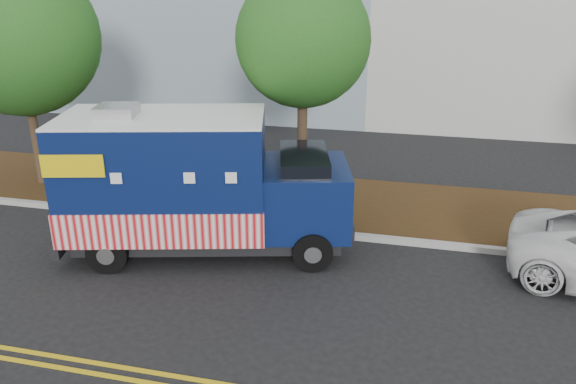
# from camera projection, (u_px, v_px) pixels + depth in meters

# --- Properties ---
(ground) EXTENTS (120.00, 120.00, 0.00)m
(ground) POSITION_uv_depth(u_px,v_px,m) (226.00, 251.00, 13.36)
(ground) COLOR black
(ground) RESTS_ON ground
(curb) EXTENTS (120.00, 0.18, 0.15)m
(curb) POSITION_uv_depth(u_px,v_px,m) (244.00, 225.00, 14.61)
(curb) COLOR #9E9E99
(curb) RESTS_ON ground
(mulch_strip) EXTENTS (120.00, 4.00, 0.15)m
(mulch_strip) POSITION_uv_depth(u_px,v_px,m) (265.00, 197.00, 16.51)
(mulch_strip) COLOR #311E0D
(mulch_strip) RESTS_ON ground
(centerline_near) EXTENTS (120.00, 0.10, 0.01)m
(centerline_near) POSITION_uv_depth(u_px,v_px,m) (136.00, 370.00, 9.32)
(centerline_near) COLOR gold
(centerline_near) RESTS_ON ground
(centerline_far) EXTENTS (120.00, 0.10, 0.01)m
(centerline_far) POSITION_uv_depth(u_px,v_px,m) (129.00, 380.00, 9.09)
(centerline_far) COLOR gold
(centerline_far) RESTS_ON ground
(tree_a) EXTENTS (4.49, 4.49, 6.78)m
(tree_a) POSITION_uv_depth(u_px,v_px,m) (19.00, 37.00, 15.93)
(tree_a) COLOR #38281C
(tree_a) RESTS_ON ground
(tree_b) EXTENTS (3.38, 3.38, 6.36)m
(tree_b) POSITION_uv_depth(u_px,v_px,m) (303.00, 40.00, 13.93)
(tree_b) COLOR #38281C
(tree_b) RESTS_ON ground
(sign_post) EXTENTS (0.06, 0.06, 2.40)m
(sign_post) POSITION_uv_depth(u_px,v_px,m) (113.00, 167.00, 15.51)
(sign_post) COLOR #473828
(sign_post) RESTS_ON ground
(food_truck) EXTENTS (7.01, 3.96, 3.50)m
(food_truck) POSITION_uv_depth(u_px,v_px,m) (192.00, 187.00, 12.95)
(food_truck) COLOR black
(food_truck) RESTS_ON ground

